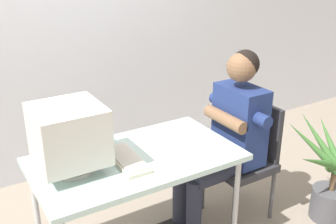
{
  "coord_description": "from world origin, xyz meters",
  "views": [
    {
      "loc": [
        -0.99,
        -2.0,
        1.95
      ],
      "look_at": [
        0.23,
        0.0,
        1.0
      ],
      "focal_mm": 42.92,
      "sensor_mm": 36.0,
      "label": 1
    }
  ],
  "objects_px": {
    "keyboard": "(127,159)",
    "office_chair": "(246,154)",
    "person_seated": "(227,134)",
    "potted_plant": "(334,174)",
    "desk": "(136,164)",
    "desk_mug": "(108,138)",
    "crt_monitor": "(69,135)"
  },
  "relations": [
    {
      "from": "desk",
      "to": "keyboard",
      "type": "xyz_separation_m",
      "value": [
        -0.08,
        -0.03,
        0.07
      ]
    },
    {
      "from": "crt_monitor",
      "to": "person_seated",
      "type": "distance_m",
      "value": 1.16
    },
    {
      "from": "crt_monitor",
      "to": "office_chair",
      "type": "xyz_separation_m",
      "value": [
        1.32,
        -0.05,
        -0.47
      ]
    },
    {
      "from": "desk_mug",
      "to": "office_chair",
      "type": "bearing_deg",
      "value": -13.18
    },
    {
      "from": "keyboard",
      "to": "desk_mug",
      "type": "relative_size",
      "value": 4.15
    },
    {
      "from": "keyboard",
      "to": "potted_plant",
      "type": "xyz_separation_m",
      "value": [
        1.52,
        -0.39,
        -0.38
      ]
    },
    {
      "from": "crt_monitor",
      "to": "office_chair",
      "type": "height_order",
      "value": "crt_monitor"
    },
    {
      "from": "person_seated",
      "to": "potted_plant",
      "type": "xyz_separation_m",
      "value": [
        0.71,
        -0.41,
        -0.33
      ]
    },
    {
      "from": "potted_plant",
      "to": "desk_mug",
      "type": "distance_m",
      "value": 1.71
    },
    {
      "from": "person_seated",
      "to": "potted_plant",
      "type": "distance_m",
      "value": 0.89
    },
    {
      "from": "desk_mug",
      "to": "person_seated",
      "type": "bearing_deg",
      "value": -16.21
    },
    {
      "from": "desk",
      "to": "desk_mug",
      "type": "bearing_deg",
      "value": 109.94
    },
    {
      "from": "office_chair",
      "to": "desk_mug",
      "type": "distance_m",
      "value": 1.09
    },
    {
      "from": "keyboard",
      "to": "office_chair",
      "type": "height_order",
      "value": "office_chair"
    },
    {
      "from": "desk",
      "to": "potted_plant",
      "type": "distance_m",
      "value": 1.53
    },
    {
      "from": "crt_monitor",
      "to": "keyboard",
      "type": "bearing_deg",
      "value": -14.24
    },
    {
      "from": "desk",
      "to": "person_seated",
      "type": "distance_m",
      "value": 0.74
    },
    {
      "from": "desk",
      "to": "crt_monitor",
      "type": "height_order",
      "value": "crt_monitor"
    },
    {
      "from": "crt_monitor",
      "to": "potted_plant",
      "type": "distance_m",
      "value": 1.98
    },
    {
      "from": "desk",
      "to": "office_chair",
      "type": "distance_m",
      "value": 0.95
    },
    {
      "from": "potted_plant",
      "to": "person_seated",
      "type": "bearing_deg",
      "value": 149.62
    },
    {
      "from": "potted_plant",
      "to": "desk",
      "type": "bearing_deg",
      "value": 163.93
    },
    {
      "from": "desk",
      "to": "person_seated",
      "type": "relative_size",
      "value": 0.97
    },
    {
      "from": "keyboard",
      "to": "office_chair",
      "type": "distance_m",
      "value": 1.05
    },
    {
      "from": "crt_monitor",
      "to": "desk_mug",
      "type": "bearing_deg",
      "value": 31.79
    },
    {
      "from": "keyboard",
      "to": "person_seated",
      "type": "bearing_deg",
      "value": 2.07
    },
    {
      "from": "keyboard",
      "to": "person_seated",
      "type": "distance_m",
      "value": 0.82
    },
    {
      "from": "keyboard",
      "to": "person_seated",
      "type": "relative_size",
      "value": 0.32
    },
    {
      "from": "crt_monitor",
      "to": "person_seated",
      "type": "xyz_separation_m",
      "value": [
        1.13,
        -0.05,
        -0.25
      ]
    },
    {
      "from": "keyboard",
      "to": "potted_plant",
      "type": "relative_size",
      "value": 0.48
    },
    {
      "from": "potted_plant",
      "to": "office_chair",
      "type": "bearing_deg",
      "value": 140.83
    },
    {
      "from": "desk",
      "to": "person_seated",
      "type": "xyz_separation_m",
      "value": [
        0.73,
        -0.0,
        0.03
      ]
    }
  ]
}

